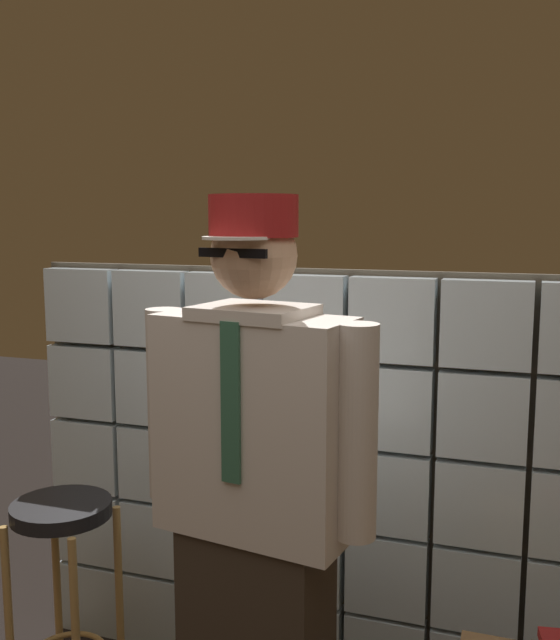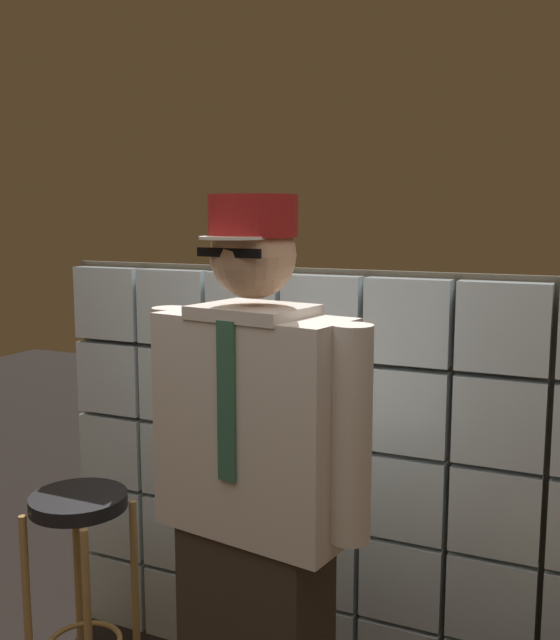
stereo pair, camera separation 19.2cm
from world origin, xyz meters
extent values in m
cube|color=silver|center=(-0.95, 1.13, 0.15)|extent=(0.30, 0.08, 0.30)
cube|color=silver|center=(-0.63, 1.13, 0.15)|extent=(0.30, 0.08, 0.30)
cube|color=silver|center=(-0.32, 1.13, 0.15)|extent=(0.30, 0.08, 0.30)
cube|color=silver|center=(0.00, 1.13, 0.15)|extent=(0.30, 0.08, 0.30)
cube|color=silver|center=(-0.95, 1.13, 0.46)|extent=(0.30, 0.08, 0.30)
cube|color=silver|center=(-0.63, 1.13, 0.46)|extent=(0.30, 0.08, 0.30)
cube|color=silver|center=(-0.32, 1.13, 0.46)|extent=(0.30, 0.08, 0.30)
cube|color=silver|center=(0.00, 1.13, 0.46)|extent=(0.30, 0.08, 0.30)
cube|color=silver|center=(0.32, 1.13, 0.46)|extent=(0.30, 0.08, 0.30)
cube|color=silver|center=(0.63, 1.13, 0.46)|extent=(0.30, 0.08, 0.30)
cube|color=silver|center=(-0.95, 1.13, 0.78)|extent=(0.30, 0.08, 0.30)
cube|color=silver|center=(-0.63, 1.13, 0.78)|extent=(0.30, 0.08, 0.30)
cube|color=silver|center=(-0.32, 1.13, 0.78)|extent=(0.30, 0.08, 0.30)
cube|color=silver|center=(0.00, 1.13, 0.78)|extent=(0.30, 0.08, 0.30)
cube|color=silver|center=(0.32, 1.13, 0.78)|extent=(0.30, 0.08, 0.30)
cube|color=silver|center=(0.63, 1.13, 0.78)|extent=(0.30, 0.08, 0.30)
cube|color=silver|center=(-0.95, 1.13, 1.09)|extent=(0.30, 0.08, 0.30)
cube|color=silver|center=(-0.63, 1.13, 1.09)|extent=(0.30, 0.08, 0.30)
cube|color=silver|center=(-0.32, 1.13, 1.09)|extent=(0.30, 0.08, 0.30)
cube|color=silver|center=(0.00, 1.13, 1.09)|extent=(0.30, 0.08, 0.30)
cube|color=silver|center=(0.32, 1.13, 1.09)|extent=(0.30, 0.08, 0.30)
cube|color=silver|center=(0.63, 1.13, 1.09)|extent=(0.30, 0.08, 0.30)
cube|color=silver|center=(-0.95, 1.13, 1.41)|extent=(0.30, 0.08, 0.30)
cube|color=silver|center=(-0.63, 1.13, 1.41)|extent=(0.30, 0.08, 0.30)
cube|color=silver|center=(-0.32, 1.13, 1.41)|extent=(0.30, 0.08, 0.30)
cube|color=silver|center=(0.00, 1.13, 1.41)|extent=(0.30, 0.08, 0.30)
cube|color=silver|center=(0.32, 1.13, 1.41)|extent=(0.30, 0.08, 0.30)
cube|color=silver|center=(0.63, 1.13, 1.41)|extent=(0.30, 0.08, 0.30)
cube|color=#4C4438|center=(0.00, 1.18, 0.78)|extent=(2.23, 0.02, 1.60)
cube|color=silver|center=(0.05, 0.47, 1.19)|extent=(0.58, 0.32, 0.62)
cube|color=#33664C|center=(0.03, 0.35, 1.28)|extent=(0.06, 0.02, 0.44)
cube|color=silver|center=(0.05, 0.47, 1.51)|extent=(0.34, 0.29, 0.04)
sphere|color=tan|center=(0.05, 0.47, 1.66)|extent=(0.24, 0.24, 0.24)
ellipsoid|color=black|center=(0.04, 0.42, 1.62)|extent=(0.17, 0.11, 0.11)
cube|color=black|center=(0.03, 0.37, 1.68)|extent=(0.20, 0.04, 0.02)
cylinder|color=white|center=(0.04, 0.39, 1.71)|extent=(0.20, 0.20, 0.01)
cylinder|color=maroon|center=(0.05, 0.47, 1.77)|extent=(0.24, 0.24, 0.11)
cylinder|color=silver|center=(0.36, 0.43, 1.21)|extent=(0.13, 0.13, 0.57)
cylinder|color=silver|center=(-0.25, 0.52, 1.21)|extent=(0.13, 0.13, 0.57)
cylinder|color=black|center=(-0.72, 0.62, 0.77)|extent=(0.34, 0.34, 0.05)
cylinder|color=tan|center=(-0.85, 0.49, 0.37)|extent=(0.03, 0.03, 0.75)
cylinder|color=tan|center=(-0.85, 0.76, 0.37)|extent=(0.03, 0.03, 0.75)
cylinder|color=tan|center=(-0.58, 0.76, 0.37)|extent=(0.03, 0.03, 0.75)
camera|label=1|loc=(0.76, -1.36, 1.77)|focal=40.72mm
camera|label=2|loc=(0.94, -1.29, 1.77)|focal=40.72mm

